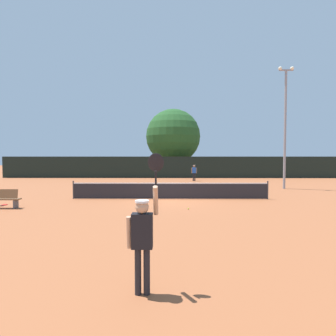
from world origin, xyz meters
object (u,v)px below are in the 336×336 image
object	(u,v)px
spare_racket	(4,205)
parked_car_near	(113,168)
tennis_ball	(188,209)
large_tree	(173,136)
light_pole	(285,121)
player_serving	(143,232)
player_receiving	(194,171)
courtside_bench	(1,199)
parked_car_far	(243,168)
parked_car_mid	(149,169)

from	to	relation	value
spare_racket	parked_car_near	distance (m)	26.92
tennis_ball	large_tree	xyz separation A→B (m)	(-0.50, 23.69, 5.07)
tennis_ball	light_pole	world-z (taller)	light_pole
player_serving	parked_car_near	size ratio (longest dim) A/B	0.59
light_pole	player_receiving	bearing A→B (deg)	133.63
player_serving	spare_racket	bearing A→B (deg)	131.15
large_tree	spare_racket	bearing A→B (deg)	-111.54
courtside_bench	large_tree	xyz separation A→B (m)	(8.55, 23.55, 4.63)
courtside_bench	large_tree	world-z (taller)	large_tree
player_serving	large_tree	size ratio (longest dim) A/B	0.30
tennis_ball	courtside_bench	xyz separation A→B (m)	(-9.05, 0.14, 0.45)
parked_car_near	parked_car_far	size ratio (longest dim) A/B	1.03
spare_racket	tennis_ball	bearing A→B (deg)	-6.40
player_serving	player_receiving	distance (m)	23.62
courtside_bench	large_tree	distance (m)	25.47
player_serving	parked_car_far	bearing A→B (deg)	72.70
player_serving	parked_car_mid	size ratio (longest dim) A/B	0.62
large_tree	parked_car_far	size ratio (longest dim) A/B	2.02
light_pole	tennis_ball	bearing A→B (deg)	-133.11
courtside_bench	parked_car_mid	world-z (taller)	parked_car_mid
light_pole	large_tree	size ratio (longest dim) A/B	1.08
large_tree	light_pole	bearing A→B (deg)	-60.83
spare_racket	player_receiving	bearing A→B (deg)	52.23
spare_racket	parked_car_mid	xyz separation A→B (m)	(5.61, 24.53, 0.76)
tennis_ball	spare_racket	bearing A→B (deg)	173.60
player_receiving	courtside_bench	size ratio (longest dim) A/B	0.90
tennis_ball	parked_car_mid	xyz separation A→B (m)	(-3.82, 25.58, 0.74)
courtside_bench	parked_car_far	world-z (taller)	parked_car_far
tennis_ball	parked_car_near	size ratio (longest dim) A/B	0.02
parked_car_mid	parked_car_far	size ratio (longest dim) A/B	0.98
player_serving	spare_racket	world-z (taller)	player_serving
spare_racket	courtside_bench	bearing A→B (deg)	-67.13
parked_car_near	parked_car_far	world-z (taller)	same
large_tree	tennis_ball	bearing A→B (deg)	-88.78
player_receiving	spare_racket	size ratio (longest dim) A/B	3.13
parked_car_near	parked_car_far	bearing A→B (deg)	-10.09
parked_car_mid	spare_racket	bearing A→B (deg)	-102.63
player_receiving	parked_car_far	xyz separation A→B (m)	(8.04, 11.71, -0.21)
parked_car_mid	player_receiving	bearing A→B (deg)	-62.27
light_pole	parked_car_far	world-z (taller)	light_pole
courtside_bench	light_pole	size ratio (longest dim) A/B	0.19
spare_racket	light_pole	size ratio (longest dim) A/B	0.06
spare_racket	courtside_bench	world-z (taller)	courtside_bench
light_pole	parked_car_mid	xyz separation A→B (m)	(-11.79, 17.07, -4.48)
parked_car_far	parked_car_near	bearing A→B (deg)	174.19
spare_racket	player_serving	bearing A→B (deg)	-48.85
tennis_ball	spare_racket	distance (m)	9.50
tennis_ball	parked_car_far	world-z (taller)	parked_car_far
player_receiving	tennis_ball	xyz separation A→B (m)	(-1.55, -15.24, -0.96)
spare_racket	parked_car_far	distance (m)	32.14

